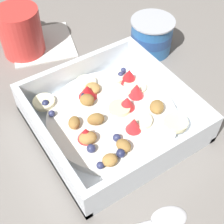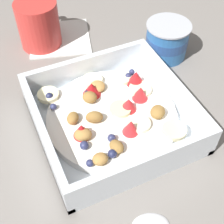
% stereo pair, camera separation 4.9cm
% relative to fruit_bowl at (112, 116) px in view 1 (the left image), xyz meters
% --- Properties ---
extents(ground_plane, '(2.40, 2.40, 0.00)m').
position_rel_fruit_bowl_xyz_m(ground_plane, '(0.01, -0.01, -0.02)').
color(ground_plane, gray).
extents(fruit_bowl, '(0.23, 0.23, 0.06)m').
position_rel_fruit_bowl_xyz_m(fruit_bowl, '(0.00, 0.00, 0.00)').
color(fruit_bowl, white).
rests_on(fruit_bowl, ground).
extents(spoon, '(0.07, 0.17, 0.01)m').
position_rel_fruit_bowl_xyz_m(spoon, '(0.16, -0.05, -0.01)').
color(spoon, silver).
rests_on(spoon, ground).
extents(yogurt_cup, '(0.08, 0.08, 0.07)m').
position_rel_fruit_bowl_xyz_m(yogurt_cup, '(-0.12, 0.17, 0.02)').
color(yogurt_cup, '#3370B7').
rests_on(yogurt_cup, ground).
extents(coffee_mug, '(0.11, 0.08, 0.09)m').
position_rel_fruit_bowl_xyz_m(coffee_mug, '(-0.25, -0.04, 0.03)').
color(coffee_mug, red).
rests_on(coffee_mug, ground).
extents(folded_napkin, '(0.15, 0.15, 0.01)m').
position_rel_fruit_bowl_xyz_m(folded_napkin, '(-0.25, -0.00, -0.02)').
color(folded_napkin, white).
rests_on(folded_napkin, ground).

